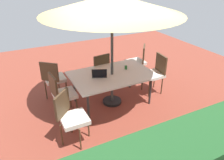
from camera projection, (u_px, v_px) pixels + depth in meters
name	position (u px, v px, depth m)	size (l,w,h in m)	color
ground_plane	(112.00, 103.00, 5.21)	(10.00, 10.00, 0.02)	brown
dining_table	(112.00, 76.00, 4.89)	(1.82, 1.19, 0.74)	white
patio_umbrella	(112.00, 5.00, 4.19)	(2.83, 2.83, 2.43)	#4C4C4C
chair_south	(99.00, 69.00, 5.57)	(0.48, 0.49, 0.98)	silver
chair_southwest	(138.00, 60.00, 6.11)	(0.58, 0.58, 0.98)	silver
chair_west	(155.00, 72.00, 5.42)	(0.48, 0.47, 0.98)	silver
chair_southeast	(53.00, 77.00, 5.16)	(0.58, 0.59, 0.98)	silver
chair_northeast	(71.00, 115.00, 3.82)	(0.59, 0.59, 0.98)	silver
chair_east	(61.00, 92.00, 4.52)	(0.48, 0.47, 0.98)	silver
laptop	(99.00, 75.00, 4.73)	(0.39, 0.35, 0.21)	#2D2D33
cup	(126.00, 67.00, 5.09)	(0.06, 0.06, 0.08)	#286B33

